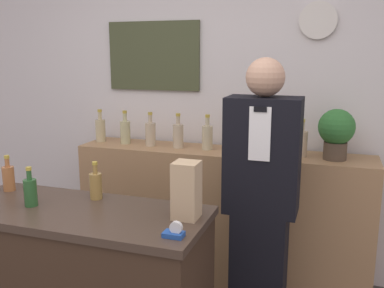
{
  "coord_description": "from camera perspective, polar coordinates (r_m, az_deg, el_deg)",
  "views": [
    {
      "loc": [
        0.95,
        -1.21,
        1.69
      ],
      "look_at": [
        0.16,
        1.15,
        1.16
      ],
      "focal_mm": 40.0,
      "sensor_mm": 36.0,
      "label": 1
    }
  ],
  "objects": [
    {
      "name": "shelf_bottle_2",
      "position": [
        3.28,
        -5.55,
        1.43
      ],
      "size": [
        0.08,
        0.08,
        0.26
      ],
      "color": "tan",
      "rests_on": "back_shelf"
    },
    {
      "name": "shelf_bottle_7",
      "position": [
        3.01,
        14.39,
        0.18
      ],
      "size": [
        0.08,
        0.08,
        0.26
      ],
      "color": "tan",
      "rests_on": "back_shelf"
    },
    {
      "name": "paper_bag",
      "position": [
        2.05,
        -0.74,
        -6.18
      ],
      "size": [
        0.12,
        0.12,
        0.28
      ],
      "color": "tan",
      "rests_on": "display_counter"
    },
    {
      "name": "counter_bottle_0",
      "position": [
        2.69,
        -23.27,
        -4.12
      ],
      "size": [
        0.07,
        0.07,
        0.21
      ],
      "color": "#A26336",
      "rests_on": "display_counter"
    },
    {
      "name": "counter_bottle_1",
      "position": [
        2.38,
        -20.75,
        -5.93
      ],
      "size": [
        0.07,
        0.07,
        0.21
      ],
      "color": "#265327",
      "rests_on": "display_counter"
    },
    {
      "name": "shelf_bottle_4",
      "position": [
        3.13,
        2.06,
        1.0
      ],
      "size": [
        0.08,
        0.08,
        0.26
      ],
      "color": "tan",
      "rests_on": "back_shelf"
    },
    {
      "name": "shelf_bottle_6",
      "position": [
        3.03,
        10.17,
        0.45
      ],
      "size": [
        0.08,
        0.08,
        0.26
      ],
      "color": "tan",
      "rests_on": "back_shelf"
    },
    {
      "name": "shelf_bottle_3",
      "position": [
        3.2,
        -1.85,
        1.21
      ],
      "size": [
        0.08,
        0.08,
        0.26
      ],
      "color": "tan",
      "rests_on": "back_shelf"
    },
    {
      "name": "potted_plant",
      "position": [
        2.98,
        18.69,
        1.66
      ],
      "size": [
        0.24,
        0.24,
        0.34
      ],
      "color": "#4C3D2D",
      "rests_on": "back_shelf"
    },
    {
      "name": "shopkeeper",
      "position": [
        2.58,
        9.19,
        -7.61
      ],
      "size": [
        0.42,
        0.27,
        1.67
      ],
      "color": "black",
      "rests_on": "ground_plane"
    },
    {
      "name": "shelf_bottle_5",
      "position": [
        3.07,
        6.03,
        0.72
      ],
      "size": [
        0.08,
        0.08,
        0.26
      ],
      "color": "tan",
      "rests_on": "back_shelf"
    },
    {
      "name": "shelf_bottle_1",
      "position": [
        3.39,
        -8.89,
        1.69
      ],
      "size": [
        0.08,
        0.08,
        0.26
      ],
      "color": "tan",
      "rests_on": "back_shelf"
    },
    {
      "name": "counter_bottle_2",
      "position": [
        2.39,
        -12.71,
        -5.35
      ],
      "size": [
        0.07,
        0.07,
        0.21
      ],
      "color": "olive",
      "rests_on": "display_counter"
    },
    {
      "name": "back_wall",
      "position": [
        3.36,
        2.02,
        6.2
      ],
      "size": [
        5.2,
        0.09,
        2.7
      ],
      "color": "silver",
      "rests_on": "ground_plane"
    },
    {
      "name": "shelf_bottle_0",
      "position": [
        3.5,
        -12.11,
        1.9
      ],
      "size": [
        0.08,
        0.08,
        0.26
      ],
      "color": "tan",
      "rests_on": "back_shelf"
    },
    {
      "name": "tape_dispenser",
      "position": [
        1.88,
        -2.35,
        -11.65
      ],
      "size": [
        0.09,
        0.06,
        0.07
      ],
      "color": "#1E4799",
      "rests_on": "display_counter"
    },
    {
      "name": "back_shelf",
      "position": [
        3.27,
        3.75,
        -9.43
      ],
      "size": [
        2.16,
        0.39,
        1.0
      ],
      "color": "#9E754C",
      "rests_on": "ground_plane"
    }
  ]
}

